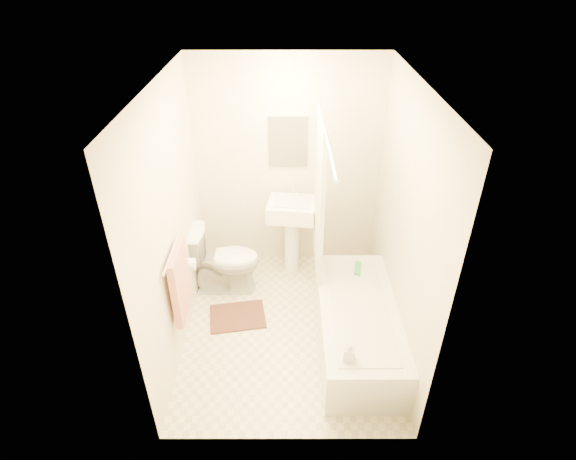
{
  "coord_description": "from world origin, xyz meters",
  "views": [
    {
      "loc": [
        -0.0,
        -3.26,
        3.26
      ],
      "look_at": [
        0.0,
        0.25,
        1.0
      ],
      "focal_mm": 28.0,
      "sensor_mm": 36.0,
      "label": 1
    }
  ],
  "objects_px": {
    "bath_mat": "(238,316)",
    "sink": "(292,234)",
    "soap_bottle": "(350,352)",
    "bathtub": "(357,325)",
    "toilet": "(224,260)"
  },
  "relations": [
    {
      "from": "bath_mat",
      "to": "sink",
      "type": "bearing_deg",
      "value": 54.9
    },
    {
      "from": "sink",
      "to": "soap_bottle",
      "type": "relative_size",
      "value": 5.38
    },
    {
      "from": "sink",
      "to": "bath_mat",
      "type": "bearing_deg",
      "value": -118.21
    },
    {
      "from": "bathtub",
      "to": "soap_bottle",
      "type": "xyz_separation_m",
      "value": [
        -0.17,
        -0.61,
        0.32
      ]
    },
    {
      "from": "toilet",
      "to": "sink",
      "type": "relative_size",
      "value": 0.77
    },
    {
      "from": "toilet",
      "to": "bath_mat",
      "type": "distance_m",
      "value": 0.62
    },
    {
      "from": "toilet",
      "to": "bath_mat",
      "type": "height_order",
      "value": "toilet"
    },
    {
      "from": "bath_mat",
      "to": "soap_bottle",
      "type": "height_order",
      "value": "soap_bottle"
    },
    {
      "from": "toilet",
      "to": "bathtub",
      "type": "xyz_separation_m",
      "value": [
        1.34,
        -0.82,
        -0.15
      ]
    },
    {
      "from": "bath_mat",
      "to": "soap_bottle",
      "type": "xyz_separation_m",
      "value": [
        1.0,
        -0.96,
        0.54
      ]
    },
    {
      "from": "bathtub",
      "to": "bath_mat",
      "type": "distance_m",
      "value": 1.24
    },
    {
      "from": "toilet",
      "to": "bath_mat",
      "type": "xyz_separation_m",
      "value": [
        0.17,
        -0.48,
        -0.37
      ]
    },
    {
      "from": "bath_mat",
      "to": "soap_bottle",
      "type": "relative_size",
      "value": 3.01
    },
    {
      "from": "sink",
      "to": "soap_bottle",
      "type": "bearing_deg",
      "value": -69.15
    },
    {
      "from": "soap_bottle",
      "to": "sink",
      "type": "bearing_deg",
      "value": 103.96
    }
  ]
}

